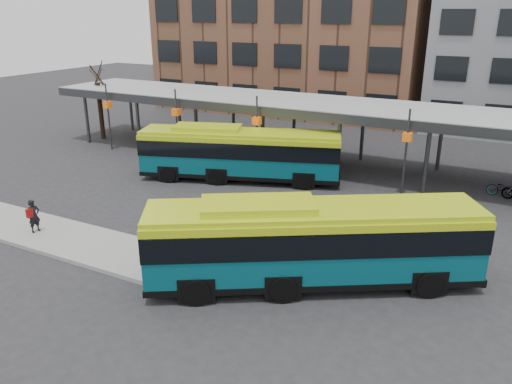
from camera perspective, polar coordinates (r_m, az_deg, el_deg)
name	(u,v)px	position (r m, az deg, el deg)	size (l,w,h in m)	color
ground	(216,241)	(22.24, -4.55, -5.62)	(120.00, 120.00, 0.00)	#28282B
boarding_island	(74,241)	(23.43, -20.10, -5.23)	(14.00, 3.00, 0.18)	gray
canopy	(321,106)	(32.21, 7.46, 9.67)	(40.00, 6.53, 4.80)	#999B9E
tree	(100,108)	(41.43, -17.36, 9.15)	(1.64, 1.64, 5.60)	black
bus_front	(312,241)	(18.29, 6.36, -5.60)	(11.65, 8.39, 3.32)	#084E5C
bus_rear	(239,152)	(29.68, -1.95, 4.54)	(11.95, 6.09, 3.24)	#084E5C
pedestrian	(34,216)	(24.48, -24.06, -2.50)	(0.45, 0.63, 1.52)	black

